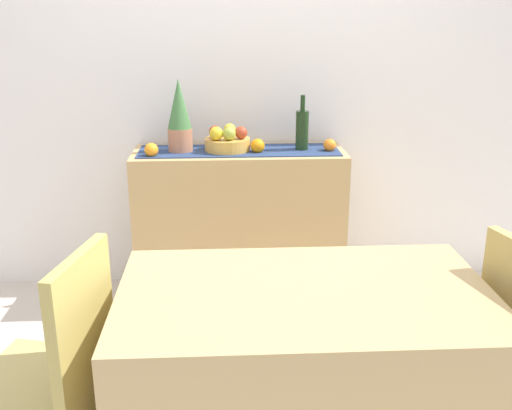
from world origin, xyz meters
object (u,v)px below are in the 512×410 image
wine_bottle (302,129)px  potted_plant (179,116)px  sideboard_console (240,225)px  fruit_bowl (227,144)px  dining_table (303,385)px

wine_bottle → potted_plant: size_ratio=0.77×
potted_plant → sideboard_console: bearing=0.0°
sideboard_console → fruit_bowl: size_ratio=4.70×
fruit_bowl → wine_bottle: 0.42m
sideboard_console → dining_table: bearing=-83.0°
fruit_bowl → dining_table: 1.59m
sideboard_console → potted_plant: potted_plant is taller
fruit_bowl → dining_table: (0.24, -1.47, -0.55)m
sideboard_console → wine_bottle: bearing=-0.0°
potted_plant → fruit_bowl: bearing=0.0°
fruit_bowl → potted_plant: potted_plant is taller
fruit_bowl → potted_plant: 0.30m
sideboard_console → dining_table: size_ratio=0.94×
sideboard_console → potted_plant: 0.72m
dining_table → wine_bottle: bearing=83.3°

